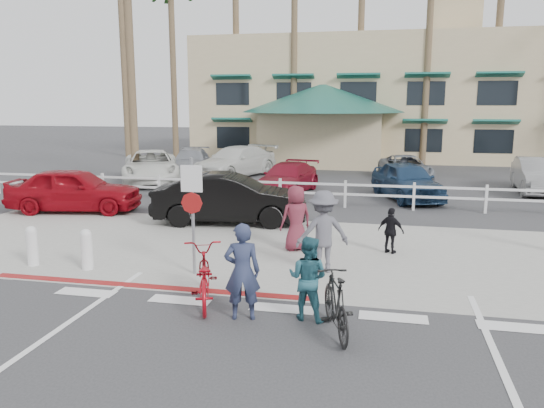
% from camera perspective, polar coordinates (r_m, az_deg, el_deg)
% --- Properties ---
extents(ground, '(140.00, 140.00, 0.00)m').
position_cam_1_polar(ground, '(9.44, 0.41, -12.58)').
color(ground, '#333335').
extents(bike_path, '(12.00, 16.00, 0.01)m').
position_cam_1_polar(bike_path, '(7.69, -2.76, -18.35)').
color(bike_path, '#333335').
rests_on(bike_path, ground).
extents(sidewalk_plaza, '(22.00, 7.00, 0.01)m').
position_cam_1_polar(sidewalk_plaza, '(13.62, 4.25, -5.14)').
color(sidewalk_plaza, gray).
rests_on(sidewalk_plaza, ground).
extents(cross_street, '(40.00, 5.00, 0.01)m').
position_cam_1_polar(cross_street, '(17.48, 6.04, -1.60)').
color(cross_street, '#333335').
rests_on(cross_street, ground).
extents(parking_lot, '(50.00, 16.00, 0.01)m').
position_cam_1_polar(parking_lot, '(26.80, 8.21, 2.70)').
color(parking_lot, '#333335').
rests_on(parking_lot, ground).
extents(curb_red, '(7.00, 0.25, 0.02)m').
position_cam_1_polar(curb_red, '(11.41, -13.42, -8.60)').
color(curb_red, maroon).
rests_on(curb_red, ground).
extents(rail_fence, '(29.40, 0.16, 1.00)m').
position_cam_1_polar(rail_fence, '(19.30, 8.18, 1.04)').
color(rail_fence, silver).
rests_on(rail_fence, ground).
extents(building, '(28.00, 16.00, 11.30)m').
position_cam_1_polar(building, '(39.53, 12.75, 13.34)').
color(building, '#CCB78C').
rests_on(building, ground).
extents(sign_post, '(0.50, 0.10, 2.90)m').
position_cam_1_polar(sign_post, '(11.65, -8.51, -0.67)').
color(sign_post, gray).
rests_on(sign_post, ground).
extents(bollard_0, '(0.26, 0.26, 0.95)m').
position_cam_1_polar(bollard_0, '(12.78, -19.30, -4.63)').
color(bollard_0, silver).
rests_on(bollard_0, ground).
extents(bollard_1, '(0.26, 0.26, 0.95)m').
position_cam_1_polar(bollard_1, '(13.55, -24.38, -4.14)').
color(bollard_1, silver).
rests_on(bollard_1, ground).
extents(palm_0, '(4.00, 4.00, 15.00)m').
position_cam_1_polar(palm_0, '(38.96, -15.73, 15.98)').
color(palm_0, '#153716').
rests_on(palm_0, ground).
extents(palm_1, '(4.00, 4.00, 13.00)m').
position_cam_1_polar(palm_1, '(36.30, -10.61, 15.01)').
color(palm_1, '#153716').
rests_on(palm_1, ground).
extents(palm_2, '(4.00, 4.00, 16.00)m').
position_cam_1_polar(palm_2, '(36.08, -3.89, 17.59)').
color(palm_2, '#153716').
rests_on(palm_2, ground).
extents(palm_3, '(4.00, 4.00, 14.00)m').
position_cam_1_polar(palm_3, '(34.12, 2.40, 16.30)').
color(palm_3, '#153716').
rests_on(palm_3, ground).
extents(palm_4, '(4.00, 4.00, 15.00)m').
position_cam_1_polar(palm_4, '(34.73, 9.51, 16.90)').
color(palm_4, '#153716').
rests_on(palm_4, ground).
extents(palm_5, '(4.00, 4.00, 13.00)m').
position_cam_1_polar(palm_5, '(33.67, 16.43, 15.11)').
color(palm_5, '#153716').
rests_on(palm_5, ground).
extents(palm_6, '(4.00, 4.00, 17.00)m').
position_cam_1_polar(palm_6, '(35.36, 23.28, 17.72)').
color(palm_6, '#153716').
rests_on(palm_6, ground).
extents(palm_10, '(4.00, 4.00, 12.00)m').
position_cam_1_polar(palm_10, '(26.35, -15.02, 15.39)').
color(palm_10, '#153716').
rests_on(palm_10, ground).
extents(bike_red, '(1.35, 2.17, 1.07)m').
position_cam_1_polar(bike_red, '(10.15, -7.41, -7.72)').
color(bike_red, maroon).
rests_on(bike_red, ground).
extents(rider_red, '(0.72, 0.56, 1.73)m').
position_cam_1_polar(rider_red, '(9.28, -3.22, -7.27)').
color(rider_red, '#272F4D').
rests_on(rider_red, ground).
extents(bike_black, '(0.99, 1.81, 1.05)m').
position_cam_1_polar(bike_black, '(8.87, 6.89, -10.59)').
color(bike_black, black).
rests_on(bike_black, ground).
extents(rider_black, '(0.83, 0.71, 1.50)m').
position_cam_1_polar(rider_black, '(9.33, 3.89, -7.96)').
color(rider_black, '#225260').
rests_on(rider_black, ground).
extents(pedestrian_a, '(1.37, 1.08, 1.86)m').
position_cam_1_polar(pedestrian_a, '(11.84, 5.49, -3.00)').
color(pedestrian_a, '#54535C').
rests_on(pedestrian_a, ground).
extents(pedestrian_child, '(0.75, 0.55, 1.18)m').
position_cam_1_polar(pedestrian_child, '(13.64, 12.68, -2.83)').
color(pedestrian_child, black).
rests_on(pedestrian_child, ground).
extents(pedestrian_b, '(0.99, 0.91, 1.69)m').
position_cam_1_polar(pedestrian_b, '(13.57, 2.60, -1.53)').
color(pedestrian_b, maroon).
rests_on(pedestrian_b, ground).
extents(car_white_sedan, '(4.94, 2.27, 1.57)m').
position_cam_1_polar(car_white_sedan, '(16.68, -4.54, 0.56)').
color(car_white_sedan, black).
rests_on(car_white_sedan, ground).
extents(car_red_compact, '(4.78, 2.58, 1.55)m').
position_cam_1_polar(car_red_compact, '(19.69, -20.46, 1.46)').
color(car_red_compact, maroon).
rests_on(car_red_compact, ground).
extents(lot_car_0, '(4.58, 6.02, 1.52)m').
position_cam_1_polar(lot_car_0, '(25.92, -12.89, 3.95)').
color(lot_car_0, silver).
rests_on(lot_car_0, ground).
extents(lot_car_1, '(2.46, 4.60, 1.27)m').
position_cam_1_polar(lot_car_1, '(22.22, 1.65, 2.78)').
color(lot_car_1, maroon).
rests_on(lot_car_1, ground).
extents(lot_car_2, '(3.14, 4.67, 1.48)m').
position_cam_1_polar(lot_car_2, '(21.48, 14.30, 2.45)').
color(lot_car_2, navy).
rests_on(lot_car_2, ground).
extents(lot_car_3, '(1.90, 4.59, 1.48)m').
position_cam_1_polar(lot_car_3, '(24.85, 26.69, 2.73)').
color(lot_car_3, gray).
rests_on(lot_car_3, ground).
extents(lot_car_4, '(4.03, 5.71, 1.54)m').
position_cam_1_polar(lot_car_4, '(27.38, -3.99, 4.57)').
color(lot_car_4, silver).
rests_on(lot_car_4, ground).
extents(lot_car_5, '(2.85, 4.67, 1.21)m').
position_cam_1_polar(lot_car_5, '(26.80, 14.17, 3.78)').
color(lot_car_5, slate).
rests_on(lot_car_5, ground).
extents(lot_car_6, '(2.84, 4.84, 1.32)m').
position_cam_1_polar(lot_car_6, '(28.74, -8.68, 4.55)').
color(lot_car_6, gray).
rests_on(lot_car_6, ground).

